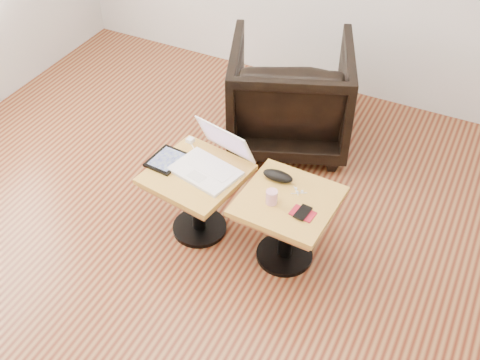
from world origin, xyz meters
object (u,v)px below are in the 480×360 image
at_px(side_table_left, 197,187).
at_px(striped_cup, 272,197).
at_px(side_table_right, 287,214).
at_px(laptop, 212,161).
at_px(armchair, 290,94).

distance_m(side_table_left, striped_cup, 0.51).
xyz_separation_m(side_table_right, striped_cup, (-0.07, -0.07, 0.15)).
distance_m(laptop, armchair, 1.02).
height_order(side_table_right, striped_cup, striped_cup).
bearing_deg(side_table_left, laptop, 59.61).
xyz_separation_m(side_table_right, armchair, (-0.43, 1.06, 0.03)).
bearing_deg(armchair, side_table_right, 90.80).
bearing_deg(laptop, armchair, 99.96).
distance_m(striped_cup, armchair, 1.19).
height_order(laptop, striped_cup, laptop).
bearing_deg(armchair, side_table_left, 62.21).
distance_m(laptop, striped_cup, 0.44).
bearing_deg(side_table_right, side_table_left, -174.03).
height_order(striped_cup, armchair, armchair).
relative_size(side_table_left, striped_cup, 7.10).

